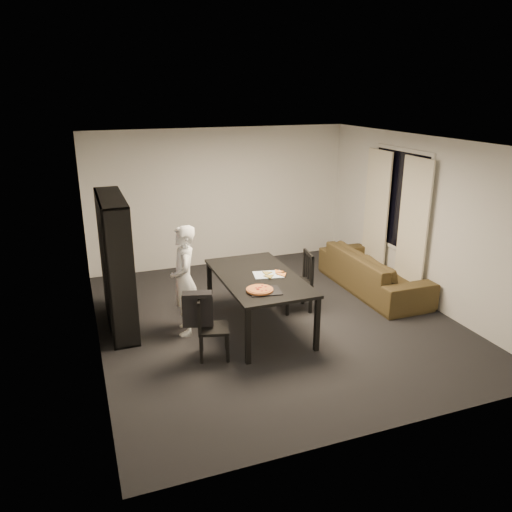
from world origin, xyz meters
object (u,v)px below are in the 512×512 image
object	(u,v)px
bookshelf	(116,263)
chair_right	(301,277)
dining_table	(258,281)
baking_tray	(265,291)
chair_left	(207,323)
person	(184,280)
sofa	(373,271)
pepperoni_pizza	(260,290)

from	to	relation	value
bookshelf	chair_right	world-z (taller)	bookshelf
dining_table	baking_tray	distance (m)	0.57
bookshelf	chair_left	size ratio (longest dim) A/B	2.30
bookshelf	chair_right	distance (m)	2.74
person	sofa	distance (m)	3.38
chair_left	person	bearing A→B (deg)	22.19
chair_right	sofa	distance (m)	1.52
sofa	person	bearing A→B (deg)	97.20
person	pepperoni_pizza	size ratio (longest dim) A/B	4.42
pepperoni_pizza	chair_right	bearing A→B (deg)	41.23
chair_right	pepperoni_pizza	xyz separation A→B (m)	(-1.02, -0.90, 0.29)
person	bookshelf	bearing A→B (deg)	-114.40
pepperoni_pizza	sofa	xyz separation A→B (m)	(2.50, 1.18, -0.48)
chair_left	dining_table	bearing A→B (deg)	-43.71
chair_left	pepperoni_pizza	world-z (taller)	pepperoni_pizza
pepperoni_pizza	baking_tray	bearing A→B (deg)	-18.88
person	pepperoni_pizza	xyz separation A→B (m)	(0.82, -0.76, 0.04)
baking_tray	pepperoni_pizza	size ratio (longest dim) A/B	1.14
dining_table	chair_right	distance (m)	0.94
sofa	pepperoni_pizza	bearing A→B (deg)	115.25
chair_left	chair_right	distance (m)	1.97
baking_tray	sofa	distance (m)	2.76
chair_right	pepperoni_pizza	world-z (taller)	chair_right
chair_right	sofa	bearing A→B (deg)	108.14
person	sofa	bearing A→B (deg)	104.98
chair_left	sofa	distance (m)	3.44
dining_table	baking_tray	xyz separation A→B (m)	(-0.12, -0.56, 0.08)
bookshelf	person	xyz separation A→B (m)	(0.84, -0.53, -0.18)
bookshelf	baking_tray	bearing A→B (deg)	-37.26
chair_right	person	world-z (taller)	person
pepperoni_pizza	sofa	world-z (taller)	pepperoni_pizza
bookshelf	baking_tray	world-z (taller)	bookshelf
bookshelf	pepperoni_pizza	distance (m)	2.11
baking_tray	pepperoni_pizza	bearing A→B (deg)	161.12
sofa	bookshelf	bearing A→B (deg)	88.49
chair_right	chair_left	bearing A→B (deg)	-54.84
baking_tray	pepperoni_pizza	xyz separation A→B (m)	(-0.06, 0.02, 0.02)
dining_table	pepperoni_pizza	distance (m)	0.57
person	sofa	xyz separation A→B (m)	(3.32, 0.42, -0.44)
chair_right	bookshelf	bearing A→B (deg)	-91.05
chair_right	pepperoni_pizza	bearing A→B (deg)	-41.49
sofa	baking_tray	bearing A→B (deg)	116.26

